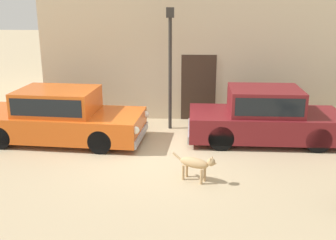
# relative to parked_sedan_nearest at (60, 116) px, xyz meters

# --- Properties ---
(ground_plane) EXTENTS (80.00, 80.00, 0.00)m
(ground_plane) POSITION_rel_parked_sedan_nearest_xyz_m (2.56, -1.07, -0.72)
(ground_plane) COLOR tan
(parked_sedan_nearest) EXTENTS (4.73, 2.15, 1.45)m
(parked_sedan_nearest) POSITION_rel_parked_sedan_nearest_xyz_m (0.00, 0.00, 0.00)
(parked_sedan_nearest) COLOR #D15619
(parked_sedan_nearest) RESTS_ON ground_plane
(parked_sedan_second) EXTENTS (4.28, 1.80, 1.49)m
(parked_sedan_second) POSITION_rel_parked_sedan_nearest_xyz_m (5.60, 0.24, 0.01)
(parked_sedan_second) COLOR maroon
(parked_sedan_second) RESTS_ON ground_plane
(stray_dog_spotted) EXTENTS (0.98, 0.56, 0.63)m
(stray_dog_spotted) POSITION_rel_parked_sedan_nearest_xyz_m (3.70, -2.41, -0.31)
(stray_dog_spotted) COLOR tan
(stray_dog_spotted) RESTS_ON ground_plane
(street_lamp) EXTENTS (0.22, 0.22, 3.55)m
(street_lamp) POSITION_rel_parked_sedan_nearest_xyz_m (2.97, 1.24, 1.58)
(street_lamp) COLOR #2D2B28
(street_lamp) RESTS_ON ground_plane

